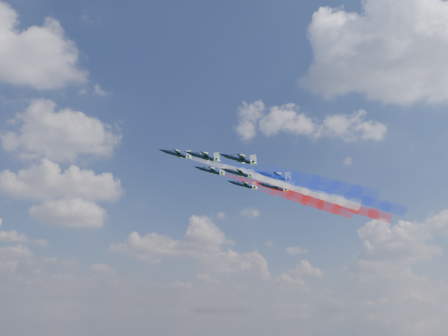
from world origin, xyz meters
TOP-DOWN VIEW (x-y plane):
  - jet_lead at (9.91, 28.22)m, footprint 16.28×15.12m
  - trail_lead at (30.63, 17.12)m, footprint 34.91×21.56m
  - jet_inner_left at (13.03, 12.04)m, footprint 16.28×15.12m
  - trail_inner_left at (33.75, 0.94)m, footprint 34.91×21.56m
  - jet_inner_right at (24.79, 30.88)m, footprint 16.28×15.12m
  - trail_inner_right at (45.51, 19.78)m, footprint 34.91×21.56m
  - jet_outer_left at (19.49, -0.27)m, footprint 16.28×15.12m
  - trail_outer_left at (40.21, -11.37)m, footprint 34.91×21.56m
  - jet_center_third at (29.00, 17.45)m, footprint 16.28×15.12m
  - trail_center_third at (49.72, 6.35)m, footprint 34.91×21.56m
  - jet_outer_right at (40.68, 34.04)m, footprint 16.28×15.12m
  - trail_outer_right at (61.40, 22.94)m, footprint 34.91×21.56m
  - jet_rear_left at (34.54, 2.84)m, footprint 16.28×15.12m
  - trail_rear_left at (55.26, -8.26)m, footprint 34.91×21.56m
  - jet_rear_right at (44.96, 19.29)m, footprint 16.28×15.12m
  - trail_rear_right at (65.68, 8.19)m, footprint 34.91×21.56m

SIDE VIEW (x-z plane):
  - trail_rear_left at x=55.26m, z-range 106.04..120.48m
  - trail_rear_right at x=65.68m, z-range 107.31..121.75m
  - trail_outer_left at x=40.21m, z-range 108.91..123.34m
  - trail_center_third at x=49.72m, z-range 110.14..124.58m
  - trail_outer_right at x=61.40m, z-range 111.00..125.44m
  - trail_inner_left at x=33.75m, z-range 112.27..126.71m
  - jet_rear_left at x=34.54m, z-range 116.23..123.45m
  - trail_inner_right at x=45.51m, z-range 113.85..128.29m
  - jet_rear_right at x=44.96m, z-range 117.50..124.71m
  - jet_outer_left at x=19.49m, z-range 119.10..126.31m
  - jet_center_third at x=29.00m, z-range 120.34..127.55m
  - trail_lead at x=30.63m, z-range 117.39..131.83m
  - jet_outer_right at x=40.68m, z-range 121.19..128.40m
  - jet_inner_left at x=13.03m, z-range 122.46..129.67m
  - jet_inner_right at x=24.79m, z-range 124.04..131.25m
  - jet_lead at x=9.91m, z-range 127.58..134.79m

